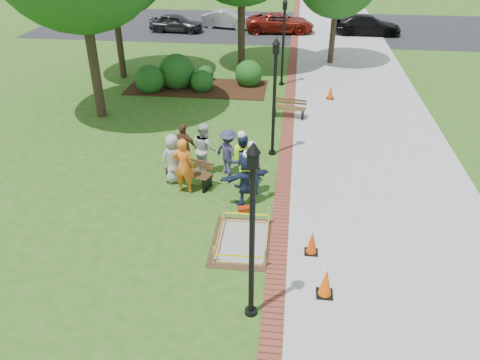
# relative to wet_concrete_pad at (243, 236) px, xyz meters

# --- Properties ---
(ground) EXTENTS (100.00, 100.00, 0.00)m
(ground) POSITION_rel_wet_concrete_pad_xyz_m (-0.78, 0.46, -0.23)
(ground) COLOR #285116
(ground) RESTS_ON ground
(sidewalk) EXTENTS (6.00, 60.00, 0.02)m
(sidewalk) POSITION_rel_wet_concrete_pad_xyz_m (4.22, 10.46, -0.22)
(sidewalk) COLOR #9E9E99
(sidewalk) RESTS_ON ground
(brick_edging) EXTENTS (0.50, 60.00, 0.03)m
(brick_edging) POSITION_rel_wet_concrete_pad_xyz_m (0.97, 10.46, -0.22)
(brick_edging) COLOR maroon
(brick_edging) RESTS_ON ground
(mulch_bed) EXTENTS (7.00, 3.00, 0.05)m
(mulch_bed) POSITION_rel_wet_concrete_pad_xyz_m (-3.78, 12.46, -0.21)
(mulch_bed) COLOR #381E0F
(mulch_bed) RESTS_ON ground
(parking_lot) EXTENTS (36.00, 12.00, 0.01)m
(parking_lot) POSITION_rel_wet_concrete_pad_xyz_m (-0.78, 27.46, -0.23)
(parking_lot) COLOR black
(parking_lot) RESTS_ON ground
(wet_concrete_pad) EXTENTS (1.73, 2.32, 0.55)m
(wet_concrete_pad) POSITION_rel_wet_concrete_pad_xyz_m (0.00, 0.00, 0.00)
(wet_concrete_pad) COLOR #47331E
(wet_concrete_pad) RESTS_ON ground
(bench_near) EXTENTS (1.66, 1.03, 0.86)m
(bench_near) POSITION_rel_wet_concrete_pad_xyz_m (-2.11, 2.89, 0.04)
(bench_near) COLOR #4B311A
(bench_near) RESTS_ON ground
(bench_far) EXTENTS (1.50, 0.71, 0.78)m
(bench_far) POSITION_rel_wet_concrete_pad_xyz_m (0.96, 9.09, 0.02)
(bench_far) COLOR brown
(bench_far) RESTS_ON ground
(cone_front) EXTENTS (0.39, 0.39, 0.78)m
(cone_front) POSITION_rel_wet_concrete_pad_xyz_m (2.13, -1.77, 0.14)
(cone_front) COLOR black
(cone_front) RESTS_ON ground
(cone_back) EXTENTS (0.36, 0.36, 0.70)m
(cone_back) POSITION_rel_wet_concrete_pad_xyz_m (1.84, -0.23, 0.10)
(cone_back) COLOR black
(cone_back) RESTS_ON ground
(cone_far) EXTENTS (0.35, 0.35, 0.70)m
(cone_far) POSITION_rel_wet_concrete_pad_xyz_m (2.88, 11.63, 0.10)
(cone_far) COLOR black
(cone_far) RESTS_ON ground
(toolbox) EXTENTS (0.43, 0.33, 0.19)m
(toolbox) POSITION_rel_wet_concrete_pad_xyz_m (-0.12, 1.47, -0.14)
(toolbox) COLOR #98240B
(toolbox) RESTS_ON ground
(lamp_near) EXTENTS (0.28, 0.28, 4.26)m
(lamp_near) POSITION_rel_wet_concrete_pad_xyz_m (0.47, -2.54, 2.25)
(lamp_near) COLOR black
(lamp_near) RESTS_ON ground
(lamp_mid) EXTENTS (0.28, 0.28, 4.26)m
(lamp_mid) POSITION_rel_wet_concrete_pad_xyz_m (0.47, 5.46, 2.25)
(lamp_mid) COLOR black
(lamp_mid) RESTS_ON ground
(lamp_far) EXTENTS (0.28, 0.28, 4.26)m
(lamp_far) POSITION_rel_wet_concrete_pad_xyz_m (0.47, 13.46, 2.25)
(lamp_far) COLOR black
(lamp_far) RESTS_ON ground
(shrub_a) EXTENTS (1.44, 1.44, 1.44)m
(shrub_a) POSITION_rel_wet_concrete_pad_xyz_m (-5.97, 11.64, -0.23)
(shrub_a) COLOR #194213
(shrub_a) RESTS_ON ground
(shrub_b) EXTENTS (1.82, 1.82, 1.82)m
(shrub_b) POSITION_rel_wet_concrete_pad_xyz_m (-4.79, 12.49, -0.23)
(shrub_b) COLOR #194213
(shrub_b) RESTS_ON ground
(shrub_c) EXTENTS (1.13, 1.13, 1.13)m
(shrub_c) POSITION_rel_wet_concrete_pad_xyz_m (-3.43, 12.03, -0.23)
(shrub_c) COLOR #194213
(shrub_c) RESTS_ON ground
(shrub_d) EXTENTS (1.40, 1.40, 1.40)m
(shrub_d) POSITION_rel_wet_concrete_pad_xyz_m (-1.22, 13.20, -0.23)
(shrub_d) COLOR #194213
(shrub_d) RESTS_ON ground
(shrub_e) EXTENTS (0.85, 0.85, 0.85)m
(shrub_e) POSITION_rel_wet_concrete_pad_xyz_m (-3.56, 13.70, -0.23)
(shrub_e) COLOR #194213
(shrub_e) RESTS_ON ground
(casual_person_a) EXTENTS (0.63, 0.59, 1.67)m
(casual_person_a) POSITION_rel_wet_concrete_pad_xyz_m (-2.65, 3.07, 0.60)
(casual_person_a) COLOR #A0A0A0
(casual_person_a) RESTS_ON ground
(casual_person_b) EXTENTS (0.63, 0.44, 1.86)m
(casual_person_b) POSITION_rel_wet_concrete_pad_xyz_m (-2.15, 2.45, 0.70)
(casual_person_b) COLOR orange
(casual_person_b) RESTS_ON ground
(casual_person_c) EXTENTS (0.65, 0.69, 1.82)m
(casual_person_c) POSITION_rel_wet_concrete_pad_xyz_m (-1.74, 3.77, 0.68)
(casual_person_c) COLOR silver
(casual_person_c) RESTS_ON ground
(casual_person_d) EXTENTS (0.61, 0.49, 1.67)m
(casual_person_d) POSITION_rel_wet_concrete_pad_xyz_m (-2.48, 3.97, 0.60)
(casual_person_d) COLOR brown
(casual_person_d) RESTS_ON ground
(casual_person_e) EXTENTS (0.62, 0.57, 1.63)m
(casual_person_e) POSITION_rel_wet_concrete_pad_xyz_m (-0.93, 3.79, 0.58)
(casual_person_e) COLOR #343257
(casual_person_e) RESTS_ON ground
(hivis_worker_a) EXTENTS (0.64, 0.56, 1.83)m
(hivis_worker_a) POSITION_rel_wet_concrete_pad_xyz_m (-0.12, 1.97, 0.68)
(hivis_worker_a) COLOR #1A2644
(hivis_worker_a) RESTS_ON ground
(hivis_worker_b) EXTENTS (0.58, 0.41, 1.83)m
(hivis_worker_b) POSITION_rel_wet_concrete_pad_xyz_m (-0.04, 2.59, 0.68)
(hivis_worker_b) COLOR #1A1D44
(hivis_worker_b) RESTS_ON ground
(hivis_worker_c) EXTENTS (0.68, 0.61, 1.95)m
(hivis_worker_c) POSITION_rel_wet_concrete_pad_xyz_m (-0.40, 3.04, 0.73)
(hivis_worker_c) COLOR #191D42
(hivis_worker_c) RESTS_ON ground
(parked_car_a) EXTENTS (2.17, 4.51, 1.44)m
(parked_car_a) POSITION_rel_wet_concrete_pad_xyz_m (-7.79, 24.69, -0.23)
(parked_car_a) COLOR #232325
(parked_car_a) RESTS_ON ground
(parked_car_b) EXTENTS (2.74, 4.58, 1.39)m
(parked_car_b) POSITION_rel_wet_concrete_pad_xyz_m (-4.23, 26.44, -0.23)
(parked_car_b) COLOR #A4A4A9
(parked_car_b) RESTS_ON ground
(parked_car_c) EXTENTS (2.23, 4.71, 1.51)m
(parked_car_c) POSITION_rel_wet_concrete_pad_xyz_m (-0.18, 25.47, -0.23)
(parked_car_c) COLOR maroon
(parked_car_c) RESTS_ON ground
(parked_car_d) EXTENTS (2.02, 4.62, 1.50)m
(parked_car_d) POSITION_rel_wet_concrete_pad_xyz_m (6.11, 25.50, -0.23)
(parked_car_d) COLOR black
(parked_car_d) RESTS_ON ground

